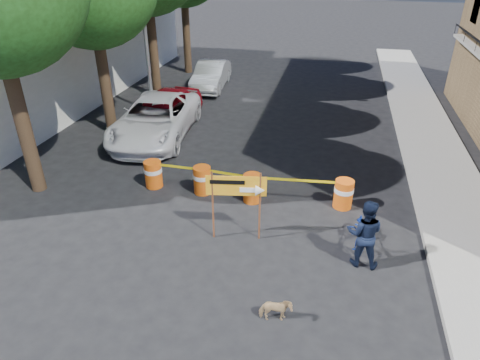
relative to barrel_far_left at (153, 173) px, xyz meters
The scene contains 15 objects.
ground 4.42m from the barrel_far_left, 43.08° to the right, with size 120.00×120.00×0.00m, color black.
sidewalk_east 9.88m from the barrel_far_left, 17.70° to the left, with size 2.40×40.00×0.15m, color gray.
white_building 12.30m from the barrel_far_left, 144.44° to the left, with size 8.00×22.00×6.00m, color silver.
streetlamp 8.06m from the barrel_far_left, 112.76° to the left, with size 1.25×0.18×8.00m.
barrel_far_left is the anchor object (origin of this frame).
barrel_mid_left 1.67m from the barrel_far_left, ahead, with size 0.58×0.58×0.90m.
barrel_mid_right 3.33m from the barrel_far_left, ahead, with size 0.58×0.58×0.90m.
barrel_far_right 6.06m from the barrel_far_left, ahead, with size 0.58×0.58×0.90m.
detour_sign 4.22m from the barrel_far_left, 31.27° to the right, with size 1.54×0.39×2.01m.
pedestrian 7.01m from the barrel_far_left, 20.93° to the right, with size 0.88×0.68×1.80m, color black.
bicycle 6.76m from the barrel_far_left, 15.45° to the right, with size 0.59×0.89×1.69m, color #1432A7.
dog 6.78m from the barrel_far_left, 45.42° to the right, with size 0.31×0.68×0.58m, color tan.
suv_white 4.18m from the barrel_far_left, 111.21° to the left, with size 2.69×5.83×1.62m, color white.
sedan_red 5.30m from the barrel_far_left, 107.54° to the left, with size 1.87×4.65×1.58m, color maroon.
sedan_silver 11.09m from the barrel_far_left, 96.38° to the left, with size 1.51×4.34×1.43m, color #BABDC2.
Camera 1 is at (2.27, -8.33, 6.99)m, focal length 32.00 mm.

